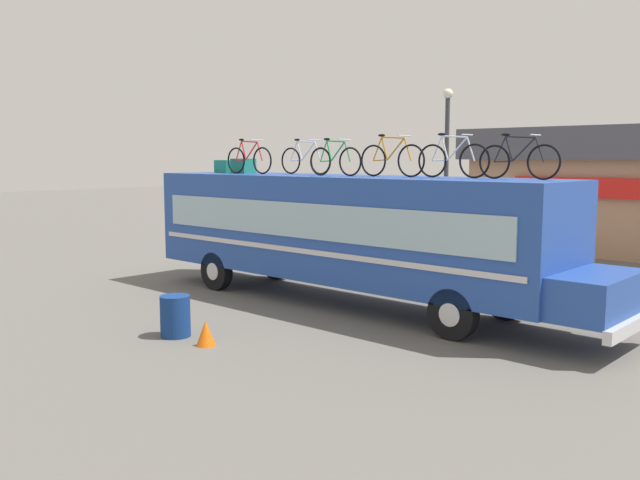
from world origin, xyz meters
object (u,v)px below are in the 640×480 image
at_px(luggage_bag_1, 227,166).
at_px(trash_bin, 175,316).
at_px(bus, 348,229).
at_px(rooftop_bicycle_4, 392,159).
at_px(rooftop_bicycle_3, 335,160).
at_px(traffic_cone, 206,333).
at_px(street_lamp, 446,166).
at_px(rooftop_bicycle_2, 305,159).
at_px(rooftop_bicycle_1, 249,159).
at_px(luggage_bag_2, 243,166).
at_px(rooftop_bicycle_6, 518,160).
at_px(rooftop_bicycle_5, 453,159).

relative_size(luggage_bag_1, trash_bin, 0.66).
distance_m(bus, trash_bin, 4.93).
xyz_separation_m(bus, rooftop_bicycle_4, (1.24, 0.09, 1.69)).
distance_m(rooftop_bicycle_3, traffic_cone, 5.60).
relative_size(traffic_cone, street_lamp, 0.09).
xyz_separation_m(rooftop_bicycle_2, trash_bin, (1.28, -5.08, -3.10)).
xyz_separation_m(luggage_bag_1, trash_bin, (4.24, -4.88, -2.89)).
height_order(bus, trash_bin, bus).
bearing_deg(street_lamp, rooftop_bicycle_1, -113.06).
bearing_deg(traffic_cone, rooftop_bicycle_2, 114.04).
relative_size(luggage_bag_2, traffic_cone, 1.20).
height_order(rooftop_bicycle_1, rooftop_bicycle_6, rooftop_bicycle_1).
distance_m(luggage_bag_2, rooftop_bicycle_4, 5.20).
bearing_deg(traffic_cone, rooftop_bicycle_4, 80.77).
xyz_separation_m(rooftop_bicycle_3, street_lamp, (-0.52, 5.78, -0.22)).
bearing_deg(traffic_cone, rooftop_bicycle_3, 98.94).
bearing_deg(rooftop_bicycle_2, rooftop_bicycle_3, -20.73).
xyz_separation_m(luggage_bag_1, rooftop_bicycle_5, (7.46, 0.14, 0.22)).
relative_size(rooftop_bicycle_1, rooftop_bicycle_5, 0.99).
relative_size(rooftop_bicycle_3, street_lamp, 0.29).
relative_size(luggage_bag_2, rooftop_bicycle_5, 0.33).
xyz_separation_m(bus, rooftop_bicycle_1, (-3.27, -0.29, 1.68)).
distance_m(rooftop_bicycle_4, street_lamp, 5.86).
relative_size(rooftop_bicycle_6, trash_bin, 2.14).
xyz_separation_m(rooftop_bicycle_6, traffic_cone, (-3.74, -5.06, -3.27)).
height_order(luggage_bag_1, rooftop_bicycle_6, rooftop_bicycle_6).
bearing_deg(rooftop_bicycle_6, trash_bin, -133.09).
relative_size(rooftop_bicycle_4, traffic_cone, 3.70).
relative_size(rooftop_bicycle_3, rooftop_bicycle_4, 0.91).
bearing_deg(rooftop_bicycle_6, rooftop_bicycle_3, -172.82).
relative_size(luggage_bag_2, rooftop_bicycle_1, 0.33).
bearing_deg(rooftop_bicycle_6, rooftop_bicycle_1, -175.01).
distance_m(bus, rooftop_bicycle_1, 3.68).
xyz_separation_m(trash_bin, traffic_cone, (0.99, -0.01, -0.17)).
relative_size(rooftop_bicycle_4, rooftop_bicycle_5, 1.01).
height_order(bus, traffic_cone, bus).
xyz_separation_m(bus, rooftop_bicycle_5, (2.70, 0.33, 1.68)).
bearing_deg(rooftop_bicycle_2, luggage_bag_1, -176.06).
bearing_deg(rooftop_bicycle_1, luggage_bag_2, 150.04).
height_order(rooftop_bicycle_1, rooftop_bicycle_4, rooftop_bicycle_4).
bearing_deg(street_lamp, traffic_cone, -83.21).
xyz_separation_m(luggage_bag_2, rooftop_bicycle_4, (5.19, -0.03, 0.20)).
xyz_separation_m(rooftop_bicycle_2, street_lamp, (1.04, 5.19, -0.23)).
bearing_deg(bus, rooftop_bicycle_6, 4.99).
height_order(luggage_bag_1, rooftop_bicycle_2, rooftop_bicycle_2).
distance_m(rooftop_bicycle_2, trash_bin, 6.09).
bearing_deg(rooftop_bicycle_6, rooftop_bicycle_4, -174.61).
bearing_deg(luggage_bag_1, rooftop_bicycle_1, -17.78).
distance_m(rooftop_bicycle_1, street_lamp, 6.39).
bearing_deg(street_lamp, bus, -82.22).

